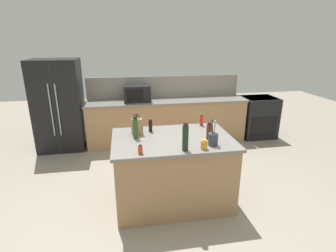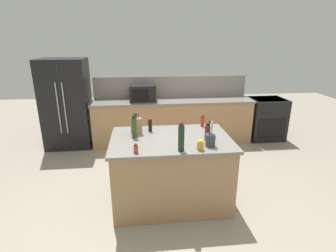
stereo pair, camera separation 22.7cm
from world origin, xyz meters
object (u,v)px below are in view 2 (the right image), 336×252
olive_oil_bottle (134,127)px  honey_jar (200,145)px  spice_jar_paprika (136,149)px  range_oven (266,118)px  hot_sauce_bottle (202,121)px  wine_bottle (181,138)px  utensil_crock (210,140)px  vinegar_bottle (207,132)px  microwave (143,93)px  knife_block (136,126)px  soy_sauce_bottle (150,125)px  refrigerator (67,104)px

olive_oil_bottle → honey_jar: 0.92m
spice_jar_paprika → range_oven: bearing=42.4°
olive_oil_bottle → hot_sauce_bottle: bearing=19.7°
wine_bottle → spice_jar_paprika: bearing=-179.4°
range_oven → utensil_crock: utensil_crock is taller
range_oven → vinegar_bottle: vinegar_bottle is taller
spice_jar_paprika → microwave: bearing=87.4°
range_oven → vinegar_bottle: (-1.96, -2.31, 0.58)m
knife_block → soy_sauce_bottle: size_ratio=1.55×
olive_oil_bottle → spice_jar_paprika: bearing=-87.2°
spice_jar_paprika → olive_oil_bottle: bearing=92.8°
refrigerator → wine_bottle: size_ratio=5.26×
hot_sauce_bottle → honey_jar: bearing=-104.7°
range_oven → olive_oil_bottle: bearing=-143.7°
microwave → vinegar_bottle: bearing=-71.2°
refrigerator → honey_jar: size_ratio=14.89×
range_oven → hot_sauce_bottle: hot_sauce_bottle is taller
vinegar_bottle → soy_sauce_bottle: size_ratio=1.20×
refrigerator → knife_block: bearing=-54.6°
spice_jar_paprika → honey_jar: 0.75m
microwave → knife_block: microwave is taller
honey_jar → wine_bottle: size_ratio=0.35×
knife_block → refrigerator: bearing=101.8°
utensil_crock → soy_sauce_bottle: size_ratio=1.71×
honey_jar → soy_sauce_bottle: size_ratio=0.65×
olive_oil_bottle → vinegar_bottle: bearing=-11.4°
microwave → knife_block: size_ratio=1.85×
vinegar_bottle → soy_sauce_bottle: (-0.71, 0.41, -0.02)m
range_oven → honey_jar: size_ratio=7.56×
microwave → knife_block: 1.99m
utensil_crock → olive_oil_bottle: utensil_crock is taller
range_oven → hot_sauce_bottle: 2.65m
utensil_crock → knife_block: bearing=149.2°
utensil_crock → wine_bottle: wine_bottle is taller
range_oven → olive_oil_bottle: 3.64m
honey_jar → range_oven: bearing=51.0°
olive_oil_bottle → refrigerator: bearing=123.0°
spice_jar_paprika → hot_sauce_bottle: 1.29m
range_oven → knife_block: 3.53m
olive_oil_bottle → honey_jar: bearing=-32.3°
range_oven → hot_sauce_bottle: size_ratio=4.79×
microwave → hot_sauce_bottle: microwave is taller
microwave → soy_sauce_bottle: size_ratio=2.86×
refrigerator → hot_sauce_bottle: size_ratio=9.43×
range_oven → utensil_crock: size_ratio=2.87×
refrigerator → hot_sauce_bottle: 3.02m
microwave → wine_bottle: wine_bottle is taller
honey_jar → spice_jar_paprika: bearing=-179.3°
knife_block → soy_sauce_bottle: bearing=-0.2°
vinegar_bottle → olive_oil_bottle: bearing=168.6°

